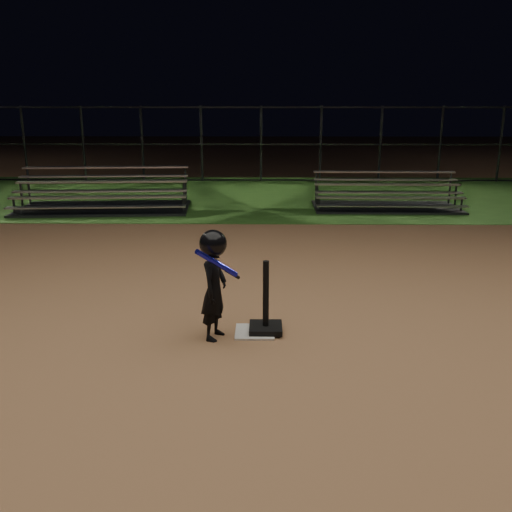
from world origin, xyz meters
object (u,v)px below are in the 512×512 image
Objects in this scene: child_batter at (214,282)px; bleacher_right at (386,202)px; home_plate at (255,332)px; batting_tee at (266,317)px; bleacher_left at (104,202)px.

bleacher_right is (3.63, 8.07, -0.48)m from child_batter.
batting_tee is at bearing 11.24° from home_plate.
bleacher_left is (-3.88, 7.64, 0.20)m from home_plate.
bleacher_right is at bearing -7.02° from child_batter.
child_batter is 8.86m from bleacher_right.
batting_tee is 0.67× the size of child_batter.
child_batter reaches higher than home_plate.
batting_tee is at bearing -110.24° from bleacher_right.
home_plate is at bearing -168.76° from batting_tee.
home_plate is at bearing -110.97° from bleacher_right.
bleacher_left is at bearing 117.76° from batting_tee.
bleacher_left reaches higher than batting_tee.
child_batter is 8.51m from bleacher_left.
batting_tee is at bearing -66.37° from bleacher_left.
home_plate is 0.12× the size of bleacher_right.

